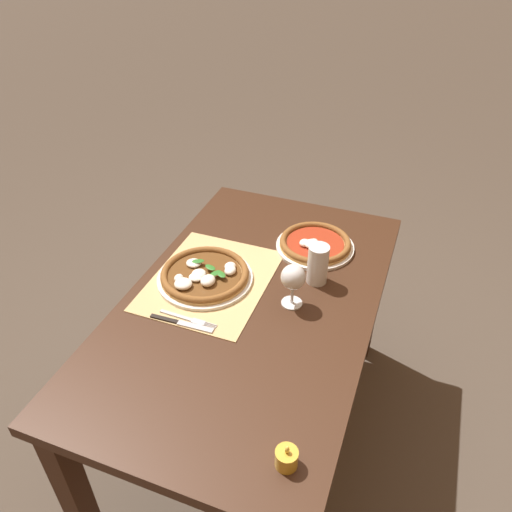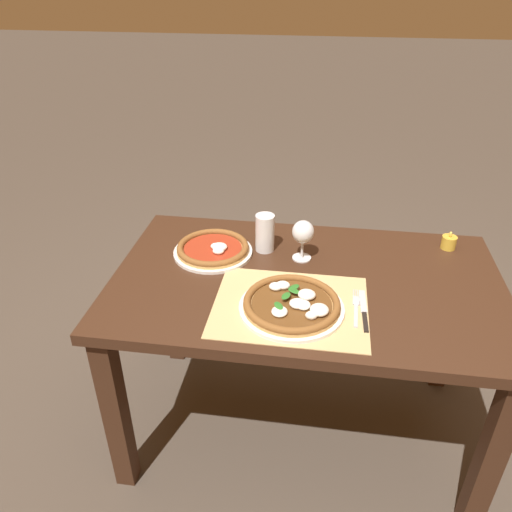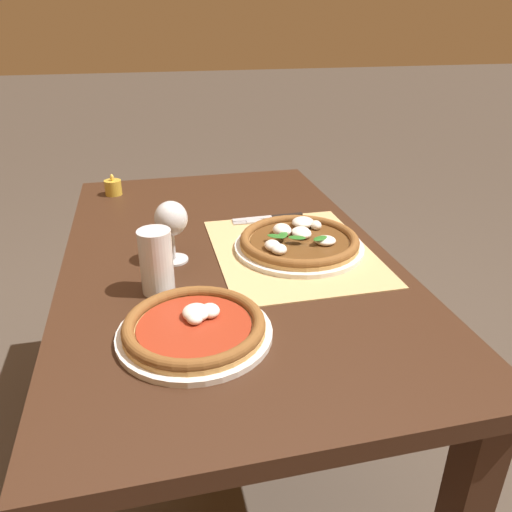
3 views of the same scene
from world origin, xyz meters
TOP-DOWN VIEW (x-y plane):
  - ground_plane at (0.00, 0.00)m, footprint 24.00×24.00m
  - dining_table at (0.00, 0.00)m, footprint 1.36×0.81m
  - paper_placemat at (-0.04, -0.17)m, footprint 0.49×0.39m
  - pizza_near at (-0.04, -0.19)m, footprint 0.33×0.33m
  - pizza_far at (-0.36, 0.12)m, footprint 0.30×0.30m
  - wine_glass at (-0.03, 0.13)m, footprint 0.08×0.08m
  - pint_glass at (-0.17, 0.18)m, footprint 0.07×0.07m
  - fork at (0.17, -0.15)m, footprint 0.02×0.20m
  - knife at (0.19, -0.16)m, footprint 0.02×0.22m
  - votive_candle at (0.52, 0.29)m, footprint 0.06×0.06m

SIDE VIEW (x-z plane):
  - ground_plane at x=0.00m, z-range 0.00..0.00m
  - dining_table at x=0.00m, z-range 0.26..1.00m
  - paper_placemat at x=-0.04m, z-range 0.74..0.74m
  - fork at x=0.17m, z-range 0.74..0.75m
  - knife at x=0.19m, z-range 0.74..0.75m
  - pizza_far at x=-0.36m, z-range 0.74..0.78m
  - pizza_near at x=-0.04m, z-range 0.74..0.79m
  - votive_candle at x=0.52m, z-range 0.73..0.80m
  - pint_glass at x=-0.17m, z-range 0.74..0.88m
  - wine_glass at x=-0.03m, z-range 0.77..0.92m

